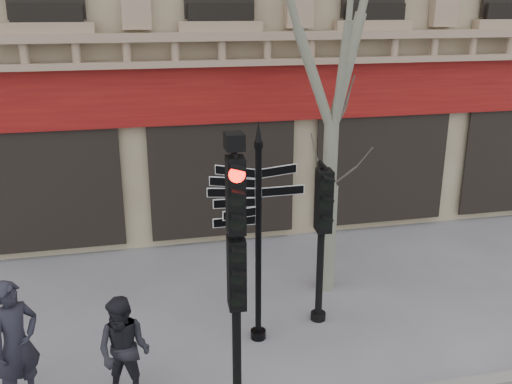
% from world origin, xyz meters
% --- Properties ---
extents(ground, '(80.00, 80.00, 0.00)m').
position_xyz_m(ground, '(0.00, 0.00, 0.00)').
color(ground, slate).
rests_on(ground, ground).
extents(fingerpost, '(1.82, 1.82, 3.83)m').
position_xyz_m(fingerpost, '(-0.12, 0.63, 2.57)').
color(fingerpost, black).
rests_on(fingerpost, ground).
extents(traffic_signal_main, '(0.46, 0.34, 4.01)m').
position_xyz_m(traffic_signal_main, '(-0.80, -0.98, 2.53)').
color(traffic_signal_main, black).
rests_on(traffic_signal_main, ground).
extents(traffic_signal_secondary, '(0.51, 0.39, 2.87)m').
position_xyz_m(traffic_signal_secondary, '(1.09, 0.99, 2.00)').
color(traffic_signal_secondary, black).
rests_on(traffic_signal_secondary, ground).
extents(pedestrian_a, '(0.84, 0.82, 1.95)m').
position_xyz_m(pedestrian_a, '(-3.81, -0.26, 0.98)').
color(pedestrian_a, '#20202A').
rests_on(pedestrian_a, ground).
extents(pedestrian_b, '(0.99, 0.90, 1.65)m').
position_xyz_m(pedestrian_b, '(-2.34, -0.53, 0.83)').
color(pedestrian_b, black).
rests_on(pedestrian_b, ground).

